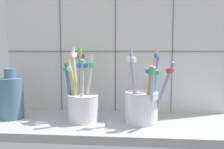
# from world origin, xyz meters

# --- Properties ---
(counter_slab) EXTENTS (0.64, 0.22, 0.02)m
(counter_slab) POSITION_xyz_m (0.00, 0.00, 0.01)
(counter_slab) COLOR #9EA3A8
(counter_slab) RESTS_ON ground
(tile_wall_back) EXTENTS (0.64, 0.02, 0.45)m
(tile_wall_back) POSITION_xyz_m (-0.00, 0.12, 0.22)
(tile_wall_back) COLOR silver
(tile_wall_back) RESTS_ON ground
(toothbrush_cup_left) EXTENTS (0.09, 0.08, 0.19)m
(toothbrush_cup_left) POSITION_xyz_m (-0.08, 0.00, 0.07)
(toothbrush_cup_left) COLOR white
(toothbrush_cup_left) RESTS_ON counter_slab
(toothbrush_cup_right) EXTENTS (0.12, 0.10, 0.18)m
(toothbrush_cup_right) POSITION_xyz_m (0.08, 0.00, 0.07)
(toothbrush_cup_right) COLOR white
(toothbrush_cup_right) RESTS_ON counter_slab
(ceramic_vase) EXTENTS (0.06, 0.06, 0.13)m
(ceramic_vase) POSITION_xyz_m (-0.27, 0.01, 0.08)
(ceramic_vase) COLOR slate
(ceramic_vase) RESTS_ON counter_slab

